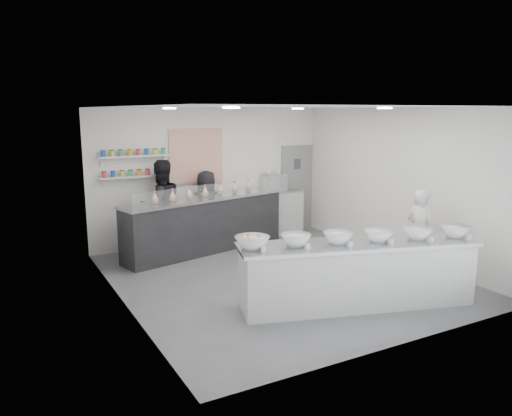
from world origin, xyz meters
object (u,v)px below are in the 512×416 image
(espresso_ledge, at_px, (274,213))
(staff_right, at_px, (207,208))
(back_bar, at_px, (206,224))
(staff_left, at_px, (161,206))
(woman_prep, at_px, (421,233))
(prep_counter, at_px, (357,274))
(espresso_machine, at_px, (274,183))

(espresso_ledge, distance_m, staff_right, 1.86)
(back_bar, height_order, staff_left, staff_left)
(back_bar, xyz_separation_m, woman_prep, (2.70, -3.36, 0.22))
(espresso_ledge, bearing_deg, woman_prep, -80.51)
(prep_counter, relative_size, espresso_machine, 6.75)
(espresso_ledge, bearing_deg, back_bar, -163.58)
(espresso_machine, height_order, staff_right, staff_right)
(espresso_ledge, xyz_separation_m, staff_right, (-1.83, -0.18, 0.31))
(espresso_machine, bearing_deg, prep_counter, -104.63)
(staff_right, bearing_deg, woman_prep, 135.39)
(prep_counter, bearing_deg, woman_prep, 32.05)
(back_bar, height_order, staff_right, staff_right)
(prep_counter, relative_size, espresso_ledge, 2.58)
(prep_counter, height_order, back_bar, back_bar)
(prep_counter, height_order, espresso_ledge, espresso_ledge)
(back_bar, bearing_deg, prep_counter, -91.41)
(back_bar, xyz_separation_m, staff_right, (0.21, 0.42, 0.25))
(espresso_machine, bearing_deg, espresso_ledge, 0.00)
(espresso_ledge, relative_size, staff_left, 0.73)
(espresso_ledge, xyz_separation_m, espresso_machine, (-0.02, 0.00, 0.73))
(back_bar, height_order, espresso_ledge, back_bar)
(back_bar, bearing_deg, espresso_ledge, 2.68)
(espresso_ledge, height_order, woman_prep, woman_prep)
(woman_prep, xyz_separation_m, staff_right, (-2.49, 3.78, 0.03))
(prep_counter, height_order, woman_prep, woman_prep)
(staff_left, bearing_deg, back_bar, 146.95)
(prep_counter, height_order, staff_right, staff_right)
(prep_counter, distance_m, staff_right, 4.35)
(espresso_machine, relative_size, woman_prep, 0.34)
(espresso_ledge, distance_m, staff_left, 2.90)
(back_bar, height_order, espresso_machine, espresso_machine)
(prep_counter, distance_m, espresso_machine, 4.68)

